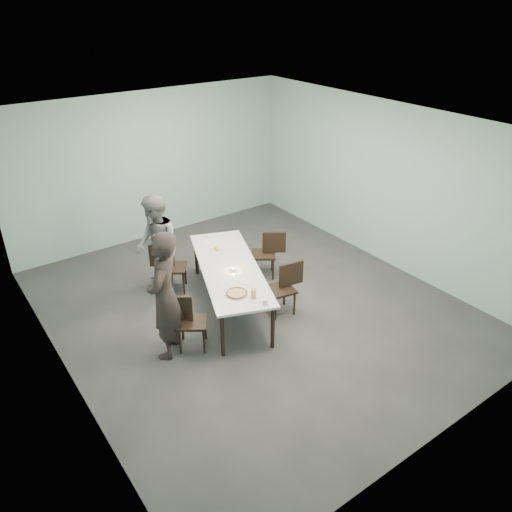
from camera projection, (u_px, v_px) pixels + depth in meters
ground at (253, 307)px, 8.31m from camera, size 7.00×7.00×0.00m
room_shell at (252, 192)px, 7.35m from camera, size 6.02×7.02×3.01m
table at (230, 270)px, 8.00m from camera, size 1.77×2.75×0.75m
chair_near_left at (186, 318)px, 7.16m from camera, size 0.63×0.58×0.87m
chair_far_left at (169, 264)px, 8.56m from camera, size 0.64×0.58×0.87m
chair_near_right at (285, 285)px, 7.97m from camera, size 0.64×0.49×0.87m
chair_far_right at (268, 251)px, 9.00m from camera, size 0.63×0.58×0.87m
diner_near at (165, 296)px, 6.84m from camera, size 0.80×0.82×1.91m
diner_far at (157, 246)px, 8.32m from camera, size 0.86×1.00×1.77m
pizza at (237, 293)px, 7.24m from camera, size 0.34×0.34×0.04m
side_plate at (244, 282)px, 7.56m from camera, size 0.18×0.18×0.01m
beer_glass at (254, 294)px, 7.13m from camera, size 0.08×0.08×0.15m
water_tumbler at (265, 302)px, 6.99m from camera, size 0.08×0.08×0.09m
tealight at (233, 270)px, 7.85m from camera, size 0.06×0.06×0.05m
amber_tumbler at (216, 249)px, 8.44m from camera, size 0.07×0.07×0.08m
menu at (212, 242)px, 8.75m from camera, size 0.36×0.31×0.01m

